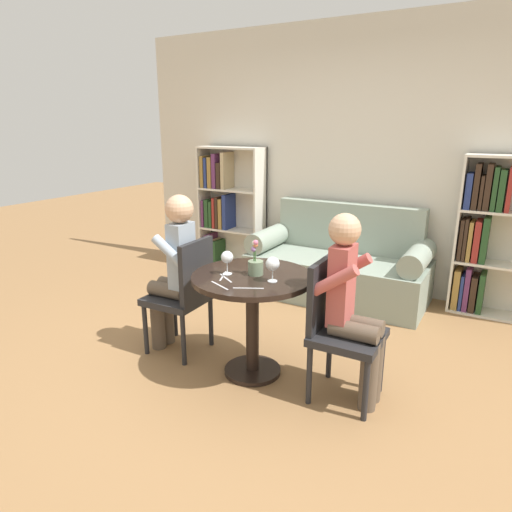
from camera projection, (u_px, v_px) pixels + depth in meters
ground_plane at (253, 372)px, 3.25m from camera, size 16.00×16.00×0.00m
back_wall at (358, 159)px, 4.68m from camera, size 5.20×0.05×2.70m
round_table at (252, 299)px, 3.10m from camera, size 0.82×0.82×0.73m
couch at (338, 267)px, 4.61m from camera, size 1.75×0.80×0.92m
bookshelf_left at (226, 207)px, 5.44m from camera, size 0.80×0.28×1.45m
bookshelf_right at (492, 237)px, 4.09m from camera, size 0.80×0.28×1.45m
chair_left at (185, 291)px, 3.42m from camera, size 0.43×0.43×0.90m
chair_right at (337, 324)px, 2.86m from camera, size 0.42×0.42×0.90m
person_left at (174, 269)px, 3.41m from camera, size 0.42×0.35×1.22m
person_right at (353, 306)px, 2.78m from camera, size 0.42×0.34×1.20m
wine_glass_left at (227, 258)px, 3.04m from camera, size 0.08×0.08×0.16m
wine_glass_right at (273, 265)px, 2.90m from camera, size 0.09×0.09×0.16m
flower_vase at (255, 264)px, 3.04m from camera, size 0.10×0.10×0.24m
knife_left_setting at (220, 285)px, 2.85m from camera, size 0.18×0.09×0.00m
fork_left_setting at (223, 276)px, 3.03m from camera, size 0.08×0.18×0.00m
knife_right_setting at (226, 278)px, 2.99m from camera, size 0.16×0.12×0.00m
fork_right_setting at (248, 288)px, 2.80m from camera, size 0.17×0.10×0.00m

